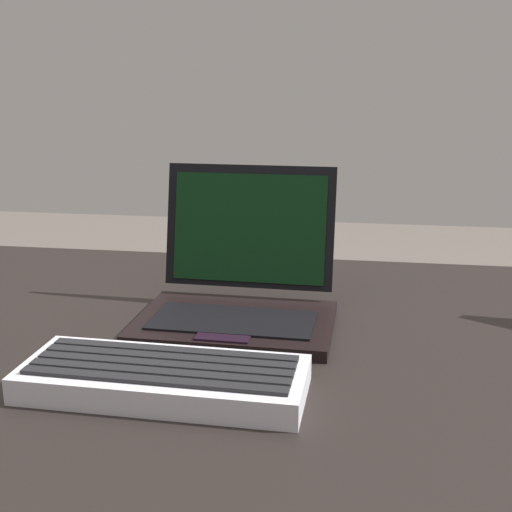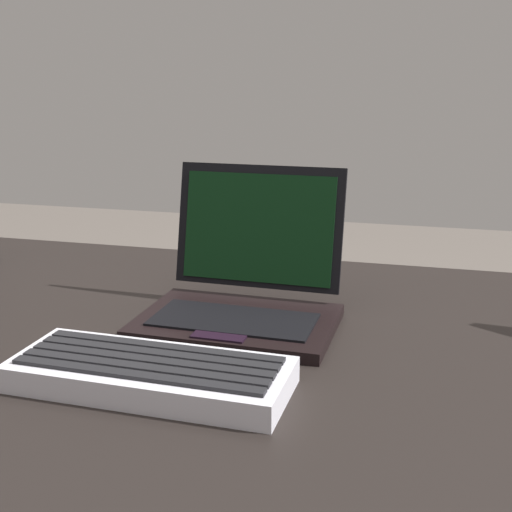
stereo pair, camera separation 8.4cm
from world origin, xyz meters
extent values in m
cube|color=black|center=(0.00, 0.00, 0.72)|extent=(1.74, 0.79, 0.03)
cube|color=black|center=(-0.04, 0.03, 0.74)|extent=(0.26, 0.19, 0.02)
cube|color=black|center=(-0.04, 0.02, 0.75)|extent=(0.21, 0.10, 0.00)
cube|color=black|center=(-0.04, -0.04, 0.75)|extent=(0.07, 0.03, 0.00)
cube|color=black|center=(-0.04, 0.14, 0.85)|extent=(0.24, 0.05, 0.17)
cube|color=black|center=(-0.04, 0.13, 0.85)|extent=(0.22, 0.04, 0.15)
cube|color=silver|center=(-0.04, 0.13, 0.83)|extent=(0.21, 0.01, 0.01)
cube|color=silver|center=(-0.08, -0.16, 0.75)|extent=(0.31, 0.13, 0.03)
cube|color=black|center=(-0.08, -0.19, 0.76)|extent=(0.28, 0.02, 0.00)
cube|color=black|center=(-0.08, -0.18, 0.76)|extent=(0.28, 0.02, 0.00)
cube|color=black|center=(-0.08, -0.16, 0.76)|extent=(0.28, 0.02, 0.00)
cube|color=black|center=(-0.08, -0.14, 0.76)|extent=(0.28, 0.02, 0.00)
cube|color=black|center=(-0.08, -0.12, 0.76)|extent=(0.28, 0.02, 0.00)
camera|label=1|loc=(0.11, -0.79, 1.06)|focal=47.29mm
camera|label=2|loc=(0.20, -0.77, 1.06)|focal=47.29mm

